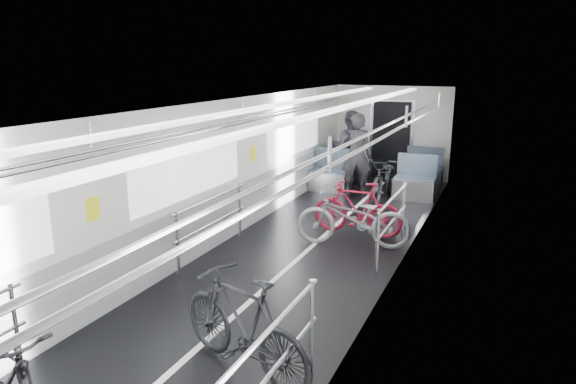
# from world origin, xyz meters

# --- Properties ---
(car_shell) EXTENTS (3.02, 14.01, 2.41)m
(car_shell) POSITION_xyz_m (0.00, 1.78, 1.13)
(car_shell) COLOR black
(car_shell) RESTS_ON ground
(bike_left_mid) EXTENTS (1.85, 0.92, 1.07)m
(bike_left_mid) POSITION_xyz_m (-0.60, -3.96, 0.53)
(bike_left_mid) COLOR black
(bike_left_mid) RESTS_ON floor
(bike_right_near) EXTENTS (1.83, 1.07, 1.06)m
(bike_right_near) POSITION_xyz_m (0.67, -2.34, 0.53)
(bike_right_near) COLOR black
(bike_right_near) RESTS_ON floor
(bike_right_mid) EXTENTS (1.97, 1.00, 0.99)m
(bike_right_mid) POSITION_xyz_m (0.61, 1.55, 0.49)
(bike_right_mid) COLOR #9D9DA1
(bike_right_mid) RESTS_ON floor
(bike_right_far) EXTENTS (1.63, 0.48, 0.98)m
(bike_right_far) POSITION_xyz_m (0.51, 2.15, 0.49)
(bike_right_far) COLOR maroon
(bike_right_far) RESTS_ON floor
(bike_aisle) EXTENTS (0.67, 1.92, 1.01)m
(bike_aisle) POSITION_xyz_m (0.40, 4.68, 0.50)
(bike_aisle) COLOR black
(bike_aisle) RESTS_ON floor
(person_standing) EXTENTS (0.80, 0.65, 1.91)m
(person_standing) POSITION_xyz_m (-0.30, 4.78, 0.95)
(person_standing) COLOR black
(person_standing) RESTS_ON floor
(person_seated) EXTENTS (0.98, 0.80, 1.84)m
(person_seated) POSITION_xyz_m (-0.78, 5.85, 0.92)
(person_seated) COLOR #34313A
(person_seated) RESTS_ON floor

